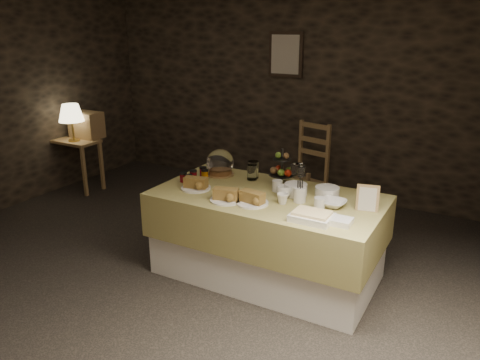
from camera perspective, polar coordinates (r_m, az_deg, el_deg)
The scene contains 27 objects.
ground_plane at distance 4.35m, azimuth -6.78°, elevation -10.69°, with size 5.50×5.00×0.01m, color black.
room_shell at distance 3.84m, azimuth -7.67°, elevation 10.08°, with size 5.52×5.02×2.60m.
buffet_table at distance 4.05m, azimuth 3.31°, elevation -6.06°, with size 1.91×1.01×0.75m.
console_table at distance 6.51m, azimuth -19.41°, elevation 3.54°, with size 0.63×0.36×0.68m.
table_lamp at distance 6.34m, azimuth -19.91°, elevation 7.65°, with size 0.32×0.32×0.48m.
wine_rack at distance 6.52m, azimuth -18.22°, elevation 6.42°, with size 0.42×0.26×0.34m, color olive.
chair at distance 5.73m, azimuth 8.04°, elevation 1.38°, with size 0.56×0.55×0.78m.
framed_picture at distance 6.03m, azimuth 5.60°, elevation 15.00°, with size 0.45×0.04×0.55m.
plate_stack_a at distance 3.92m, azimuth 6.81°, elevation -1.15°, with size 0.19×0.19×0.10m, color white.
plate_stack_b at distance 3.92m, azimuth 10.57°, elevation -1.44°, with size 0.20×0.20×0.09m, color white.
cutlery_holder at distance 3.78m, azimuth 7.29°, elevation -1.79°, with size 0.10×0.10×0.12m, color white.
cup_a at distance 3.86m, azimuth 5.39°, elevation -1.44°, with size 0.13×0.13×0.10m, color white.
cup_b at distance 3.73m, azimuth 5.21°, elevation -2.27°, with size 0.09×0.09×0.09m, color white.
mug_c at distance 4.00m, azimuth 4.57°, elevation -0.70°, with size 0.09×0.09×0.10m, color white.
mug_d at distance 3.66m, azimuth 9.66°, elevation -2.81°, with size 0.08×0.08×0.09m, color white.
bowl at distance 3.74m, azimuth 11.22°, elevation -2.79°, with size 0.21×0.21×0.05m, color white.
cake_dome at distance 4.40m, azimuth -2.43°, elevation 1.94°, with size 0.26×0.26×0.26m.
fruit_stand at distance 4.16m, azimuth 5.13°, elevation 1.20°, with size 0.23×0.23×0.32m.
bread_platter_left at distance 4.06m, azimuth -5.40°, elevation -0.56°, with size 0.26×0.26×0.11m.
bread_platter_center at distance 3.77m, azimuth -1.73°, elevation -1.98°, with size 0.26×0.26×0.11m.
bread_platter_right at distance 3.71m, azimuth 1.50°, elevation -2.35°, with size 0.26×0.26×0.11m.
jam_jars at distance 4.29m, azimuth -5.53°, elevation 0.48°, with size 0.18×0.32×0.07m.
tart_dish at distance 3.44m, azimuth 8.75°, elevation -4.41°, with size 0.30×0.22×0.07m.
square_dish at distance 3.42m, azimuth 12.30°, elevation -4.98°, with size 0.14×0.14×0.04m, color white.
menu_frame at distance 3.70m, azimuth 15.29°, elevation -2.26°, with size 0.17×0.02×0.22m, color olive.
storage_jar_a at distance 4.32m, azimuth 1.62°, elevation 1.28°, with size 0.10×0.10×0.16m, color white.
storage_jar_b at distance 4.28m, azimuth 1.47°, elevation 0.95°, with size 0.09×0.09×0.14m, color white.
Camera 1 is at (2.28, -3.04, 2.12)m, focal length 35.00 mm.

